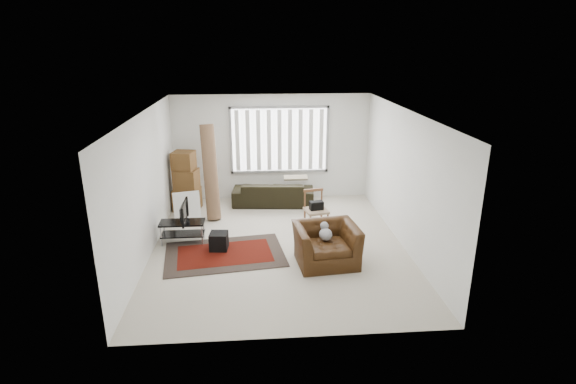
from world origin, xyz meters
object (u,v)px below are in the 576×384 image
(sofa, at_px, (273,190))
(side_chair, at_px, (316,208))
(tv_stand, at_px, (182,227))
(armchair, at_px, (326,242))
(moving_boxes, at_px, (186,183))

(sofa, relative_size, side_chair, 2.32)
(sofa, bearing_deg, tv_stand, 52.82)
(sofa, xyz_separation_m, armchair, (0.83, -3.25, 0.04))
(moving_boxes, height_order, sofa, moving_boxes)
(sofa, xyz_separation_m, side_chair, (0.86, -1.66, 0.09))
(armchair, bearing_deg, moving_boxes, 128.06)
(moving_boxes, bearing_deg, tv_stand, -85.13)
(tv_stand, relative_size, moving_boxes, 0.62)
(side_chair, bearing_deg, armchair, -102.66)
(sofa, height_order, armchair, armchair)
(moving_boxes, distance_m, sofa, 2.15)
(moving_boxes, distance_m, side_chair, 3.32)
(tv_stand, bearing_deg, moving_boxes, 94.87)
(tv_stand, bearing_deg, side_chair, 9.68)
(moving_boxes, xyz_separation_m, armchair, (2.95, -3.04, -0.25))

